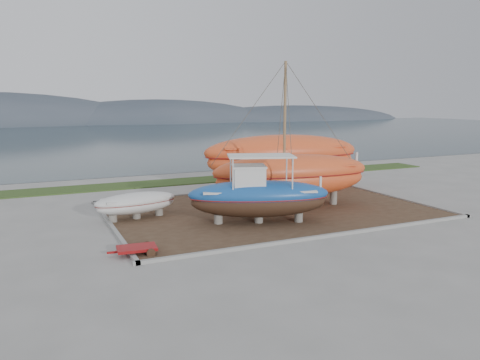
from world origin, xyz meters
name	(u,v)px	position (x,y,z in m)	size (l,w,h in m)	color
ground	(306,226)	(0.00, 0.00, 0.00)	(140.00, 140.00, 0.00)	gray
dirt_patch	(269,210)	(0.00, 4.00, 0.03)	(18.00, 12.00, 0.06)	#422D1E
curb_frame	(269,209)	(0.00, 4.00, 0.07)	(18.60, 12.60, 0.15)	gray
grass_strip	(202,180)	(0.00, 15.50, 0.04)	(44.00, 3.00, 0.08)	#284219
sea	(101,136)	(0.00, 70.00, 0.00)	(260.00, 100.00, 0.04)	#192C32
mountain_ridge	(73,124)	(0.00, 125.00, 0.00)	(200.00, 36.00, 20.00)	#333D49
blue_caique	(259,189)	(-1.97, 1.49, 1.83)	(7.33, 2.29, 3.53)	#184E9A
white_dinghy	(136,206)	(-7.57, 5.06, 0.74)	(4.53, 1.70, 1.36)	silver
orange_sailboat	(292,136)	(1.49, 4.01, 4.32)	(9.67, 2.85, 8.52)	#E14F22
orange_bare_hull	(282,162)	(4.04, 9.59, 1.95)	(11.56, 3.47, 3.79)	#E14F22
red_trailer	(137,251)	(-8.86, -0.86, 0.17)	(2.42, 1.21, 0.34)	maroon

